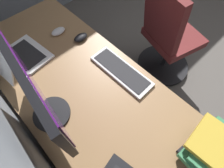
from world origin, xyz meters
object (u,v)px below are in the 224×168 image
object	(u,v)px
mouse_spare	(81,37)
book_stack_near	(214,150)
drawer_pedestal	(103,131)
keyboard_main	(121,71)
monitor_primary	(36,92)
mouse_main	(58,31)
office_chair	(167,40)
laptop_left	(16,56)

from	to	relation	value
mouse_spare	book_stack_near	size ratio (longest dim) A/B	0.35
drawer_pedestal	keyboard_main	distance (m)	0.49
monitor_primary	mouse_main	bearing A→B (deg)	-37.81
monitor_primary	mouse_spare	distance (m)	0.61
monitor_primary	office_chair	xyz separation A→B (m)	(0.03, -1.16, -0.52)
laptop_left	mouse_main	world-z (taller)	laptop_left
mouse_main	office_chair	xyz separation A→B (m)	(-0.46, -0.78, -0.29)
laptop_left	mouse_spare	xyz separation A→B (m)	(-0.12, -0.41, -0.03)
monitor_primary	mouse_main	size ratio (longest dim) A/B	5.53
laptop_left	monitor_primary	bearing A→B (deg)	174.28
drawer_pedestal	mouse_main	world-z (taller)	mouse_main
laptop_left	mouse_main	xyz separation A→B (m)	(0.04, -0.33, -0.03)
drawer_pedestal	laptop_left	size ratio (longest dim) A/B	2.01
mouse_spare	office_chair	xyz separation A→B (m)	(-0.30, -0.70, -0.29)
mouse_main	book_stack_near	bearing A→B (deg)	-176.98
drawer_pedestal	mouse_main	distance (m)	0.79
monitor_primary	book_stack_near	bearing A→B (deg)	-147.37
book_stack_near	keyboard_main	bearing A→B (deg)	-2.32
laptop_left	office_chair	distance (m)	1.24
drawer_pedestal	keyboard_main	bearing A→B (deg)	-67.84
keyboard_main	office_chair	distance (m)	0.76
laptop_left	keyboard_main	world-z (taller)	laptop_left
mouse_main	office_chair	distance (m)	0.96
book_stack_near	office_chair	xyz separation A→B (m)	(0.71, -0.72, -0.32)
office_chair	monitor_primary	bearing A→B (deg)	91.30
monitor_primary	office_chair	distance (m)	1.27
keyboard_main	book_stack_near	xyz separation A→B (m)	(-0.63, 0.03, 0.04)
office_chair	mouse_main	bearing A→B (deg)	59.51
keyboard_main	drawer_pedestal	bearing A→B (deg)	112.16
monitor_primary	mouse_main	world-z (taller)	monitor_primary
mouse_spare	book_stack_near	distance (m)	1.02
monitor_primary	laptop_left	size ratio (longest dim) A/B	1.66
mouse_spare	office_chair	world-z (taller)	office_chair
drawer_pedestal	keyboard_main	world-z (taller)	keyboard_main
laptop_left	book_stack_near	distance (m)	1.21
keyboard_main	office_chair	world-z (taller)	office_chair
mouse_main	mouse_spare	xyz separation A→B (m)	(-0.16, -0.08, 0.00)
drawer_pedestal	monitor_primary	size ratio (longest dim) A/B	1.21
office_chair	laptop_left	bearing A→B (deg)	69.17
mouse_main	drawer_pedestal	bearing A→B (deg)	164.55
laptop_left	mouse_spare	size ratio (longest dim) A/B	3.32
office_chair	mouse_spare	bearing A→B (deg)	66.64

